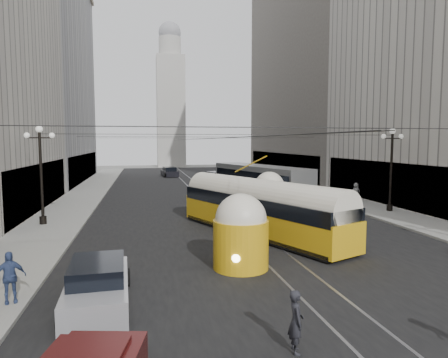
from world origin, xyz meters
name	(u,v)px	position (x,y,z in m)	size (l,w,h in m)	color
ground	(373,342)	(0.00, 0.00, 0.00)	(170.00, 170.00, 0.00)	slate
road	(202,193)	(0.00, 32.50, 0.00)	(20.00, 85.00, 0.02)	black
sidewalk_left	(89,191)	(-12.00, 36.00, 0.07)	(4.00, 72.00, 0.15)	gray
sidewalk_right	(296,186)	(12.00, 36.00, 0.07)	(4.00, 72.00, 0.15)	gray
rail_left	(195,193)	(-0.75, 32.50, 0.00)	(0.12, 85.00, 0.04)	gray
rail_right	(209,193)	(0.75, 32.50, 0.00)	(0.12, 85.00, 0.04)	gray
building_left_far	(34,75)	(-19.99, 48.00, 14.31)	(12.60, 28.60, 28.60)	#999999
building_right_far	(318,70)	(20.00, 48.00, 16.31)	(12.60, 32.60, 32.60)	#514C47
distant_tower	(171,98)	(0.00, 80.00, 14.97)	(6.00, 6.00, 31.36)	#B2AFA8
lamppost_left_mid	(41,169)	(-12.60, 18.00, 3.74)	(1.86, 0.44, 6.37)	black
lamppost_right_mid	(391,165)	(12.60, 18.00, 3.74)	(1.86, 0.44, 6.37)	black
catenary	(204,138)	(0.12, 31.49, 5.88)	(25.00, 72.00, 0.23)	black
streetcar	(259,208)	(0.50, 12.84, 1.63)	(7.47, 14.15, 3.33)	gold
city_bus	(260,181)	(4.55, 26.22, 1.80)	(6.24, 13.36, 3.28)	#949799
sedan_silver	(98,285)	(-7.70, 4.15, 0.68)	(2.18, 4.86, 1.51)	#AEAEB3
sedan_white_far	(215,177)	(3.42, 43.66, 0.65)	(3.22, 4.88, 1.43)	silver
sedan_dark_far	(170,172)	(-2.08, 53.85, 0.69)	(2.63, 5.03, 1.52)	black
pedestrian_crossing_a	(296,321)	(-2.29, -0.06, 0.84)	(0.61, 0.40, 1.68)	black
pedestrian_sidewalk_right	(356,192)	(12.84, 23.48, 0.95)	(0.78, 0.48, 1.61)	slate
pedestrian_sidewalk_left	(9,277)	(-10.55, 4.55, 1.02)	(1.02, 0.58, 1.74)	navy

